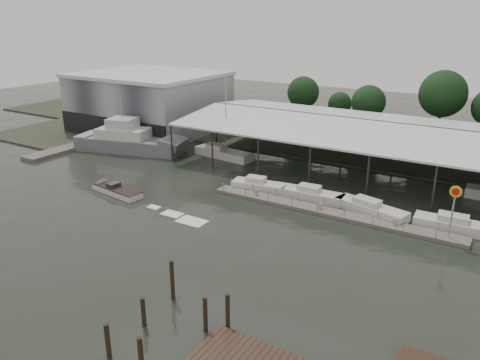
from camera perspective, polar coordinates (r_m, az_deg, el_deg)
The scene contains 17 objects.
ground at distance 50.68m, azimuth -9.60°, elevation -4.42°, with size 200.00×200.00×0.00m, color #232921.
land_strip_far at distance 85.00m, azimuth 9.25°, elevation 5.47°, with size 140.00×30.00×0.30m.
land_strip_west at distance 98.10m, azimuth -15.95°, elevation 6.84°, with size 20.00×40.00×0.30m.
storage_warehouse at distance 88.71m, azimuth -10.91°, elevation 9.39°, with size 24.50×20.50×10.50m.
covered_boat_shed at distance 65.60m, azimuth 18.53°, elevation 5.99°, with size 58.24×24.00×6.96m.
trawler_dock at distance 80.54m, azimuth -19.36°, elevation 3.95°, with size 3.00×18.00×0.50m.
floating_dock at distance 51.39m, azimuth 10.78°, elevation -3.90°, with size 28.00×2.00×1.40m.
shell_fuel_sign at distance 47.56m, azimuth 24.63°, elevation -2.51°, with size 1.10×0.18×5.55m.
grey_trawler at distance 75.61m, azimuth -13.21°, elevation 4.62°, with size 18.38×9.41×8.84m.
white_sailboat at distance 70.59m, azimuth -2.09°, elevation 3.30°, with size 9.78×3.64×12.35m.
speedboat_underway at distance 58.53m, azimuth -15.16°, elevation -1.11°, with size 18.93×4.51×2.00m.
moored_cruiser_0 at distance 57.19m, azimuth 2.32°, elevation -0.67°, with size 6.95×3.20×1.70m.
moored_cruiser_1 at distance 54.93m, azimuth 8.82°, elevation -1.76°, with size 7.30×2.46×1.70m.
moored_cruiser_2 at distance 52.38m, azimuth 15.59°, elevation -3.35°, with size 8.34×4.18×1.70m.
moored_cruiser_3 at distance 51.26m, azimuth 24.91°, elevation -5.03°, with size 8.27×2.59×1.70m.
mooring_pilings at distance 32.93m, azimuth -8.67°, elevation -16.53°, with size 5.69×7.57×3.85m.
horizon_tree_line at distance 84.82m, azimuth 25.94°, elevation 8.02°, with size 68.50×10.87×11.77m.
Camera 1 is at (31.12, -34.48, 20.28)m, focal length 35.00 mm.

